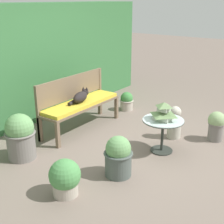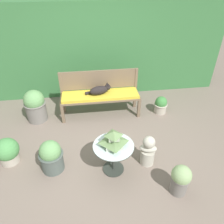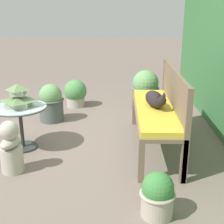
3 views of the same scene
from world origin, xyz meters
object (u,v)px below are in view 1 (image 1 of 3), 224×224
object	(u,v)px
cat	(81,97)
potted_plant_table_near	(216,125)
patio_table	(163,126)
potted_plant_patio_mid	(20,136)
garden_bench	(81,105)
garden_bust	(175,123)
potted_plant_path_edge	(118,156)
potted_plant_bench_right	(127,101)
pagoda_birdhouse	(164,112)
potted_plant_bench_left	(65,178)

from	to	relation	value
cat	potted_plant_table_near	bearing A→B (deg)	-80.42
patio_table	potted_plant_patio_mid	distance (m)	2.16
garden_bench	garden_bust	xyz separation A→B (m)	(0.64, -1.55, -0.19)
potted_plant_path_edge	potted_plant_bench_right	world-z (taller)	potted_plant_path_edge
potted_plant_patio_mid	pagoda_birdhouse	bearing A→B (deg)	-48.24
patio_table	potted_plant_patio_mid	bearing A→B (deg)	131.76
cat	garden_bench	bearing A→B (deg)	-9.95
cat	pagoda_birdhouse	distance (m)	1.62
potted_plant_patio_mid	potted_plant_path_edge	bearing A→B (deg)	-72.82
garden_bust	potted_plant_bench_left	bearing A→B (deg)	-175.76
garden_bench	potted_plant_path_edge	distance (m)	1.75
patio_table	potted_plant_path_edge	size ratio (longest dim) A/B	1.12
potted_plant_path_edge	potted_plant_table_near	world-z (taller)	potted_plant_path_edge
cat	patio_table	world-z (taller)	cat
garden_bench	potted_plant_path_edge	xyz separation A→B (m)	(-0.93, -1.47, -0.17)
pagoda_birdhouse	cat	bearing A→B (deg)	92.24
pagoda_birdhouse	potted_plant_patio_mid	xyz separation A→B (m)	(-1.44, 1.61, -0.30)
potted_plant_table_near	potted_plant_bench_right	bearing A→B (deg)	79.22
potted_plant_bench_right	potted_plant_patio_mid	bearing A→B (deg)	177.99
potted_plant_bench_left	potted_plant_path_edge	size ratio (longest dim) A/B	0.82
potted_plant_bench_left	potted_plant_bench_right	xyz separation A→B (m)	(3.03, 1.10, -0.04)
garden_bench	garden_bust	world-z (taller)	garden_bust
pagoda_birdhouse	potted_plant_table_near	distance (m)	1.12
potted_plant_table_near	potted_plant_patio_mid	size ratio (longest dim) A/B	0.72
cat	potted_plant_bench_right	bearing A→B (deg)	-18.81
patio_table	pagoda_birdhouse	world-z (taller)	pagoda_birdhouse
cat	potted_plant_bench_left	world-z (taller)	cat
garden_bust	potted_plant_table_near	world-z (taller)	garden_bust
potted_plant_bench_left	patio_table	bearing A→B (deg)	-13.52
cat	garden_bust	size ratio (longest dim) A/B	0.97
potted_plant_bench_right	garden_bust	bearing A→B (deg)	-115.97
potted_plant_bench_left	potted_plant_bench_right	bearing A→B (deg)	19.90
garden_bust	patio_table	bearing A→B (deg)	-160.54
potted_plant_patio_mid	garden_bust	bearing A→B (deg)	-37.29
potted_plant_table_near	garden_bust	bearing A→B (deg)	116.86
potted_plant_bench_left	potted_plant_table_near	xyz separation A→B (m)	(2.64, -0.97, 0.04)
potted_plant_path_edge	potted_plant_table_near	distance (m)	2.01
garden_bench	potted_plant_patio_mid	bearing A→B (deg)	-179.59
cat	potted_plant_patio_mid	bearing A→B (deg)	166.03
garden_bench	patio_table	size ratio (longest dim) A/B	2.65
cat	potted_plant_bench_left	distance (m)	2.10
cat	patio_table	xyz separation A→B (m)	(0.06, -1.62, -0.20)
garden_bench	potted_plant_table_near	xyz separation A→B (m)	(0.96, -2.17, -0.18)
potted_plant_bench_right	garden_bench	bearing A→B (deg)	175.51
cat	potted_plant_path_edge	distance (m)	1.77
pagoda_birdhouse	potted_plant_bench_left	xyz separation A→B (m)	(-1.74, 0.42, -0.42)
garden_bust	potted_plant_bench_left	distance (m)	2.36
garden_bust	potted_plant_bench_right	distance (m)	1.61
pagoda_birdhouse	potted_plant_bench_right	bearing A→B (deg)	49.55
garden_bust	potted_plant_path_edge	bearing A→B (deg)	-170.25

